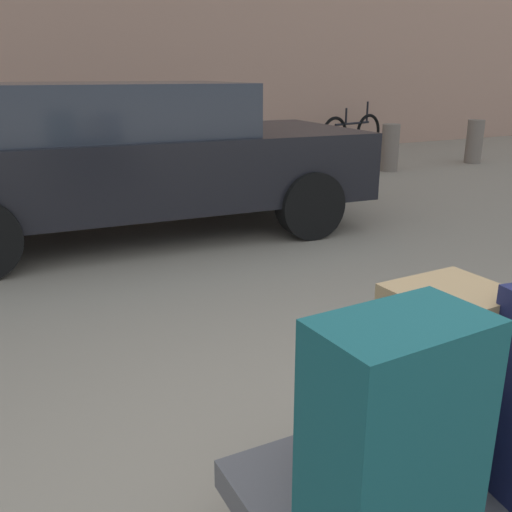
{
  "coord_description": "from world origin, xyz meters",
  "views": [
    {
      "loc": [
        -1.14,
        -1.05,
        1.51
      ],
      "look_at": [
        0.0,
        1.2,
        0.69
      ],
      "focal_mm": 39.78,
      "sensor_mm": 36.0,
      "label": 1
    }
  ],
  "objects_px": {
    "duffel_bag_black_rear_right": "(439,408)",
    "bollard_corner": "(474,142)",
    "duffel_bag_tan_topmost_pile": "(448,325)",
    "bollard_kerb_near": "(241,159)",
    "bicycle_leaning": "(352,133)",
    "luggage_cart": "(430,491)",
    "bollard_kerb_mid": "(332,152)",
    "suitcase_teal_stacked_top": "(393,449)",
    "bollard_kerb_far": "(390,148)",
    "parked_car": "(131,155)"
  },
  "relations": [
    {
      "from": "bicycle_leaning",
      "to": "bollard_kerb_far",
      "type": "xyz_separation_m",
      "value": [
        -0.77,
        -2.07,
        -0.0
      ]
    },
    {
      "from": "bollard_kerb_far",
      "to": "bollard_corner",
      "type": "relative_size",
      "value": 1.0
    },
    {
      "from": "bollard_kerb_near",
      "to": "bollard_kerb_mid",
      "type": "height_order",
      "value": "same"
    },
    {
      "from": "bollard_kerb_mid",
      "to": "bollard_kerb_far",
      "type": "xyz_separation_m",
      "value": [
        1.11,
        0.0,
        0.0
      ]
    },
    {
      "from": "duffel_bag_tan_topmost_pile",
      "to": "bollard_kerb_near",
      "type": "distance_m",
      "value": 6.43
    },
    {
      "from": "parked_car",
      "to": "bicycle_leaning",
      "type": "xyz_separation_m",
      "value": [
        5.41,
        3.86,
        -0.39
      ]
    },
    {
      "from": "duffel_bag_black_rear_right",
      "to": "bollard_kerb_near",
      "type": "distance_m",
      "value": 6.42
    },
    {
      "from": "parked_car",
      "to": "bicycle_leaning",
      "type": "bearing_deg",
      "value": 35.54
    },
    {
      "from": "duffel_bag_tan_topmost_pile",
      "to": "bicycle_leaning",
      "type": "bearing_deg",
      "value": 53.22
    },
    {
      "from": "luggage_cart",
      "to": "suitcase_teal_stacked_top",
      "type": "bearing_deg",
      "value": -150.73
    },
    {
      "from": "duffel_bag_tan_topmost_pile",
      "to": "bollard_kerb_mid",
      "type": "height_order",
      "value": "duffel_bag_tan_topmost_pile"
    },
    {
      "from": "duffel_bag_black_rear_right",
      "to": "bollard_corner",
      "type": "distance_m",
      "value": 9.0
    },
    {
      "from": "luggage_cart",
      "to": "parked_car",
      "type": "xyz_separation_m",
      "value": [
        0.25,
        4.31,
        0.49
      ]
    },
    {
      "from": "bollard_kerb_mid",
      "to": "bollard_kerb_near",
      "type": "bearing_deg",
      "value": 180.0
    },
    {
      "from": "bollard_kerb_near",
      "to": "bollard_kerb_far",
      "type": "height_order",
      "value": "same"
    },
    {
      "from": "suitcase_teal_stacked_top",
      "to": "duffel_bag_black_rear_right",
      "type": "bearing_deg",
      "value": 28.94
    },
    {
      "from": "parked_car",
      "to": "bollard_kerb_near",
      "type": "relative_size",
      "value": 5.98
    },
    {
      "from": "luggage_cart",
      "to": "bollard_kerb_near",
      "type": "xyz_separation_m",
      "value": [
        2.26,
        6.09,
        0.1
      ]
    },
    {
      "from": "bollard_kerb_mid",
      "to": "bicycle_leaning",
      "type": "bearing_deg",
      "value": 47.81
    },
    {
      "from": "duffel_bag_black_rear_right",
      "to": "bicycle_leaning",
      "type": "distance_m",
      "value": 9.85
    },
    {
      "from": "suitcase_teal_stacked_top",
      "to": "duffel_bag_tan_topmost_pile",
      "type": "xyz_separation_m",
      "value": [
        0.41,
        0.26,
        0.12
      ]
    },
    {
      "from": "duffel_bag_black_rear_right",
      "to": "bollard_kerb_far",
      "type": "bearing_deg",
      "value": 65.19
    },
    {
      "from": "parked_car",
      "to": "bollard_kerb_near",
      "type": "distance_m",
      "value": 2.72
    },
    {
      "from": "parked_car",
      "to": "bollard_kerb_far",
      "type": "distance_m",
      "value": 4.98
    },
    {
      "from": "luggage_cart",
      "to": "parked_car",
      "type": "relative_size",
      "value": 0.26
    },
    {
      "from": "duffel_bag_black_rear_right",
      "to": "duffel_bag_tan_topmost_pile",
      "type": "bearing_deg",
      "value": 0.0
    },
    {
      "from": "luggage_cart",
      "to": "bollard_kerb_far",
      "type": "distance_m",
      "value": 7.81
    },
    {
      "from": "luggage_cart",
      "to": "duffel_bag_black_rear_right",
      "type": "bearing_deg",
      "value": 44.27
    },
    {
      "from": "bicycle_leaning",
      "to": "bollard_kerb_mid",
      "type": "distance_m",
      "value": 2.8
    },
    {
      "from": "luggage_cart",
      "to": "duffel_bag_black_rear_right",
      "type": "xyz_separation_m",
      "value": [
        0.06,
        0.06,
        0.24
      ]
    },
    {
      "from": "suitcase_teal_stacked_top",
      "to": "bicycle_leaning",
      "type": "relative_size",
      "value": 0.38
    },
    {
      "from": "luggage_cart",
      "to": "bollard_kerb_mid",
      "type": "relative_size",
      "value": 1.58
    },
    {
      "from": "suitcase_teal_stacked_top",
      "to": "bollard_corner",
      "type": "xyz_separation_m",
      "value": [
        7.09,
        6.29,
        -0.3
      ]
    },
    {
      "from": "bicycle_leaning",
      "to": "bollard_corner",
      "type": "relative_size",
      "value": 2.33
    },
    {
      "from": "duffel_bag_tan_topmost_pile",
      "to": "bollard_corner",
      "type": "distance_m",
      "value": 9.01
    },
    {
      "from": "luggage_cart",
      "to": "bollard_kerb_far",
      "type": "relative_size",
      "value": 1.58
    },
    {
      "from": "luggage_cart",
      "to": "duffel_bag_tan_topmost_pile",
      "type": "relative_size",
      "value": 3.54
    },
    {
      "from": "bicycle_leaning",
      "to": "duffel_bag_tan_topmost_pile",
      "type": "bearing_deg",
      "value": -124.59
    },
    {
      "from": "parked_car",
      "to": "bollard_kerb_mid",
      "type": "xyz_separation_m",
      "value": [
        3.53,
        1.79,
        -0.39
      ]
    },
    {
      "from": "suitcase_teal_stacked_top",
      "to": "luggage_cart",
      "type": "bearing_deg",
      "value": 26.25
    },
    {
      "from": "parked_car",
      "to": "bollard_kerb_mid",
      "type": "height_order",
      "value": "parked_car"
    },
    {
      "from": "luggage_cart",
      "to": "duffel_bag_tan_topmost_pile",
      "type": "xyz_separation_m",
      "value": [
        0.06,
        0.06,
        0.53
      ]
    },
    {
      "from": "parked_car",
      "to": "bollard_kerb_mid",
      "type": "relative_size",
      "value": 5.98
    },
    {
      "from": "bollard_kerb_near",
      "to": "bollard_kerb_mid",
      "type": "relative_size",
      "value": 1.0
    },
    {
      "from": "bollard_kerb_near",
      "to": "bollard_corner",
      "type": "bearing_deg",
      "value": 0.0
    },
    {
      "from": "duffel_bag_black_rear_right",
      "to": "parked_car",
      "type": "bearing_deg",
      "value": 101.32
    },
    {
      "from": "duffel_bag_tan_topmost_pile",
      "to": "bollard_corner",
      "type": "relative_size",
      "value": 0.44
    },
    {
      "from": "duffel_bag_tan_topmost_pile",
      "to": "bollard_kerb_near",
      "type": "xyz_separation_m",
      "value": [
        2.2,
        6.03,
        -0.43
      ]
    },
    {
      "from": "parked_car",
      "to": "bollard_corner",
      "type": "xyz_separation_m",
      "value": [
        6.49,
        1.79,
        -0.39
      ]
    },
    {
      "from": "bollard_kerb_far",
      "to": "duffel_bag_black_rear_right",
      "type": "bearing_deg",
      "value": -128.61
    }
  ]
}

